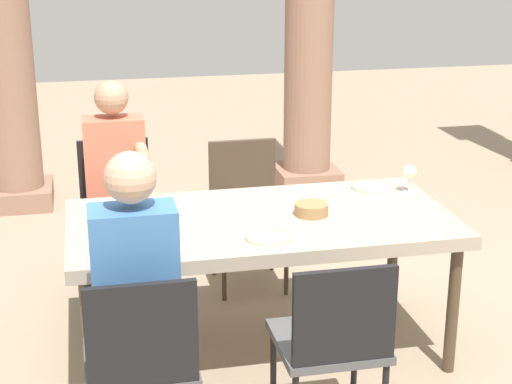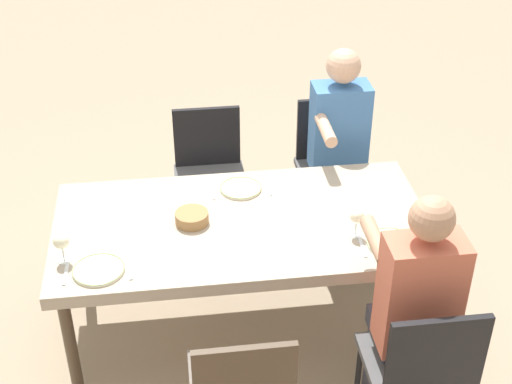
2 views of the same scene
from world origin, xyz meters
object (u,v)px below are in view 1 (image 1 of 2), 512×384
diner_man_white (118,191)px  stone_column_centre (309,23)px  wine_glass_0 (148,191)px  stone_column_near (4,34)px  diner_woman_green (136,296)px  chair_mid_north (246,202)px  dining_table (261,228)px  wine_glass_2 (410,173)px  chair_west_south (141,359)px  chair_mid_south (334,339)px  plate_0 (116,206)px  plate_2 (374,187)px  chair_west_north (117,208)px  bread_basket (311,209)px  plate_1 (269,237)px

diner_man_white → stone_column_centre: size_ratio=0.47×
diner_man_white → wine_glass_0: 0.55m
stone_column_near → stone_column_centre: bearing=0.0°
diner_woman_green → stone_column_near: 3.52m
diner_man_white → chair_mid_north: bearing=14.2°
dining_table → wine_glass_2: wine_glass_2 is taller
diner_man_white → diner_woman_green: bearing=-90.0°
chair_mid_north → diner_man_white: diner_man_white is taller
chair_west_south → chair_mid_south: 0.79m
wine_glass_0 → diner_woman_green: bearing=-98.4°
plate_0 → plate_2: size_ratio=1.03×
plate_0 → wine_glass_2: size_ratio=1.62×
stone_column_centre → plate_0: bearing=-125.4°
dining_table → chair_west_north: bearing=127.0°
chair_mid_south → plate_0: 1.46m
chair_west_north → plate_2: size_ratio=3.81×
dining_table → wine_glass_0: 0.60m
plate_2 → stone_column_near: bearing=131.4°
chair_mid_north → stone_column_centre: stone_column_centre is taller
stone_column_centre → dining_table: bearing=-110.3°
plate_0 → bread_basket: 1.01m
dining_table → diner_woman_green: 0.98m
chair_mid_north → plate_0: 1.04m
chair_mid_north → chair_west_north: bearing=179.7°
chair_west_south → chair_mid_north: chair_west_south is taller
wine_glass_0 → plate_1: size_ratio=0.67×
plate_1 → plate_2: bearing=39.8°
chair_mid_north → plate_2: bearing=-44.2°
wine_glass_0 → plate_1: bearing=-43.5°
chair_mid_north → wine_glass_0: wine_glass_0 is taller
plate_2 → wine_glass_2: size_ratio=1.56×
chair_mid_north → plate_0: chair_mid_north is taller
stone_column_centre → plate_0: (-1.70, -2.39, -0.62)m
chair_mid_north → plate_0: bearing=-143.3°
chair_west_north → stone_column_centre: (1.67, 1.78, 0.84)m
chair_mid_south → stone_column_centre: (0.88, 3.58, 0.84)m
diner_woman_green → stone_column_centre: 3.83m
stone_column_centre → wine_glass_0: stone_column_centre is taller
chair_west_south → stone_column_centre: (1.67, 3.58, 0.84)m
plate_0 → plate_2: same height
chair_mid_north → plate_0: size_ratio=3.49×
bread_basket → stone_column_centre: bearing=74.7°
diner_woman_green → wine_glass_2: diner_woman_green is taller
dining_table → plate_0: 0.77m
stone_column_near → plate_2: size_ratio=11.36×
diner_woman_green → chair_west_south: bearing=-90.9°
chair_west_north → chair_mid_south: size_ratio=1.04×
chair_mid_south → wine_glass_2: bearing=55.4°
diner_man_white → plate_0: bearing=-94.0°
chair_mid_north → diner_man_white: (-0.78, -0.20, 0.19)m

